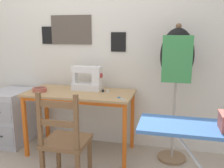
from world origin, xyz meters
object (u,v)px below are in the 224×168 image
Objects in this scene: fabric_bowl at (40,90)px; thread_spool_near_machine at (103,91)px; thread_spool_mid_table at (108,91)px; sewing_machine at (89,79)px; wooden_chair at (65,142)px; dress_form at (177,62)px; scissors at (121,98)px; filing_cabinet at (12,117)px; ironing_board at (220,135)px.

thread_spool_near_machine is (0.72, 0.15, -0.01)m from fabric_bowl.
thread_spool_near_machine reaches higher than thread_spool_mid_table.
wooden_chair is at bearing -87.39° from sewing_machine.
wooden_chair is (-0.16, -0.72, -0.33)m from thread_spool_near_machine.
thread_spool_near_machine is 0.04× the size of wooden_chair.
scissors is at bearing -155.97° from dress_form.
dress_form is (0.55, 0.25, 0.37)m from scissors.
wooden_chair is at bearing -45.69° from fabric_bowl.
filing_cabinet is (-1.07, 0.72, -0.10)m from wooden_chair.
ironing_board reaches higher than thread_spool_near_machine.
thread_spool_near_machine is at bearing 77.48° from wooden_chair.
fabric_bowl is 4.94× the size of thread_spool_mid_table.
sewing_machine is 2.64× the size of scissors.
sewing_machine reaches higher than ironing_board.
scissors is 0.15× the size of wooden_chair.
thread_spool_near_machine reaches higher than scissors.
ironing_board is (1.81, -0.91, 0.01)m from fabric_bowl.
filing_cabinet is 0.66× the size of ironing_board.
wooden_chair is at bearing -102.52° from thread_spool_near_machine.
sewing_machine is at bearing 146.83° from scissors.
sewing_machine is 1.03m from dress_form.
sewing_machine is 1.17m from filing_cabinet.
thread_spool_mid_table is 0.03× the size of ironing_board.
fabric_bowl is at bearing -173.57° from dress_form.
fabric_bowl reaches higher than thread_spool_near_machine.
sewing_machine is 11.10× the size of thread_spool_mid_table.
thread_spool_mid_table is 0.03× the size of wooden_chair.
fabric_bowl is at bearing -168.52° from thread_spool_near_machine.
scissors is at bearing -48.99° from thread_spool_mid_table.
filing_cabinet is 0.46× the size of dress_form.
filing_cabinet is at bearing 164.17° from fabric_bowl.
fabric_bowl is 1.18× the size of scissors.
thread_spool_mid_table is at bearing -178.78° from dress_form.
fabric_bowl is at bearing -157.26° from sewing_machine.
fabric_bowl is at bearing 175.64° from scissors.
thread_spool_mid_table reaches higher than scissors.
dress_form is (0.75, 0.02, 0.35)m from thread_spool_mid_table.
thread_spool_mid_table is at bearing -14.34° from sewing_machine.
wooden_chair reaches higher than thread_spool_near_machine.
sewing_machine is at bearing 92.61° from wooden_chair.
dress_form is 1.44× the size of ironing_board.
filing_cabinet is (-1.29, -0.01, -0.42)m from thread_spool_mid_table.
dress_form reaches higher than wooden_chair.
scissors is 0.31m from thread_spool_mid_table.
scissors is 1.18m from ironing_board.
scissors is 0.13× the size of ironing_board.
scissors is 0.34m from thread_spool_near_machine.
dress_form reaches higher than thread_spool_mid_table.
ironing_board is at bearing -45.77° from thread_spool_mid_table.
dress_form reaches higher than filing_cabinet.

